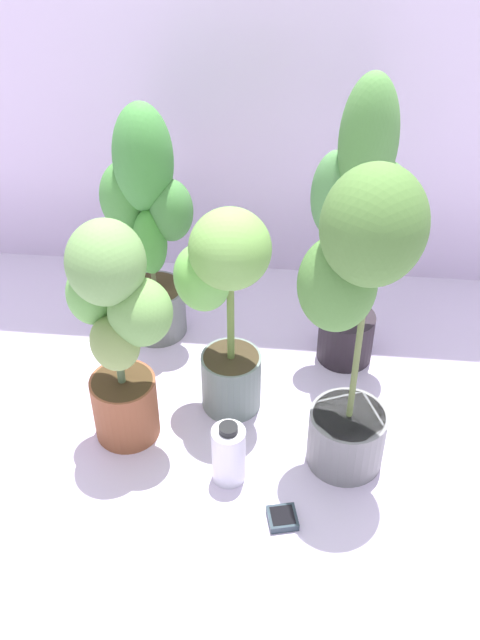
# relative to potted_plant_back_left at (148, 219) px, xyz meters

# --- Properties ---
(ground_plane) EXTENTS (8.00, 8.00, 0.00)m
(ground_plane) POSITION_rel_potted_plant_back_left_xyz_m (0.33, -0.42, -0.47)
(ground_plane) COLOR silver
(ground_plane) RESTS_ON ground
(mylar_back_wall) EXTENTS (3.20, 0.01, 2.00)m
(mylar_back_wall) POSITION_rel_potted_plant_back_left_xyz_m (0.33, 0.44, 0.53)
(mylar_back_wall) COLOR silver
(mylar_back_wall) RESTS_ON ground
(potted_plant_back_left) EXTENTS (0.36, 0.24, 0.87)m
(potted_plant_back_left) POSITION_rel_potted_plant_back_left_xyz_m (0.00, 0.00, 0.00)
(potted_plant_back_left) COLOR slate
(potted_plant_back_left) RESTS_ON ground
(potted_plant_front_left) EXTENTS (0.35, 0.28, 0.76)m
(potted_plant_front_left) POSITION_rel_potted_plant_back_left_xyz_m (0.01, -0.50, -0.04)
(potted_plant_front_left) COLOR brown
(potted_plant_front_left) RESTS_ON ground
(potted_plant_front_right) EXTENTS (0.36, 0.36, 0.97)m
(potted_plant_front_right) POSITION_rel_potted_plant_back_left_xyz_m (0.65, -0.53, 0.12)
(potted_plant_front_right) COLOR gray
(potted_plant_front_right) RESTS_ON ground
(potted_plant_back_right) EXTENTS (0.34, 0.25, 1.01)m
(potted_plant_back_right) POSITION_rel_potted_plant_back_left_xyz_m (0.68, -0.08, 0.08)
(potted_plant_back_right) COLOR #271F25
(potted_plant_back_right) RESTS_ON ground
(potted_plant_center) EXTENTS (0.33, 0.26, 0.72)m
(potted_plant_center) POSITION_rel_potted_plant_back_left_xyz_m (0.29, -0.34, -0.04)
(potted_plant_center) COLOR slate
(potted_plant_center) RESTS_ON ground
(hygrometer_box) EXTENTS (0.10, 0.10, 0.03)m
(hygrometer_box) POSITION_rel_potted_plant_back_left_xyz_m (0.50, -0.78, -0.46)
(hygrometer_box) COLOR #293741
(hygrometer_box) RESTS_ON ground
(nutrient_bottle) EXTENTS (0.10, 0.10, 0.21)m
(nutrient_bottle) POSITION_rel_potted_plant_back_left_xyz_m (0.33, -0.64, -0.37)
(nutrient_bottle) COLOR white
(nutrient_bottle) RESTS_ON ground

